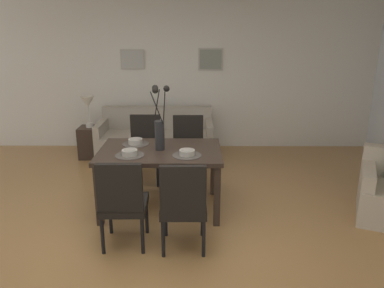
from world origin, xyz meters
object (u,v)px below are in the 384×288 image
dining_table (160,157)px  dining_chair_far_right (188,146)px  centerpiece_vase (160,126)px  table_lamp (88,105)px  bowl_near_right (135,141)px  side_table (91,142)px  bowl_far_left (187,152)px  sofa (156,141)px  dining_chair_near_left (123,200)px  dining_chair_near_right (145,145)px  bowl_near_left (130,152)px  framed_picture_left (132,59)px  dining_chair_far_left (183,202)px  framed_picture_center (211,59)px

dining_table → dining_chair_far_right: dining_chair_far_right is taller
centerpiece_vase → table_lamp: 2.29m
bowl_near_right → side_table: (-1.01, 1.65, -0.52)m
bowl_far_left → sofa: size_ratio=0.09×
dining_table → dining_chair_near_left: dining_chair_near_left is taller
bowl_far_left → dining_chair_near_right: bearing=118.7°
dining_chair_near_right → bowl_near_left: dining_chair_near_right is taller
bowl_far_left → framed_picture_left: framed_picture_left is taller
framed_picture_left → bowl_far_left: bearing=-69.8°
dining_chair_far_right → framed_picture_left: size_ratio=2.28×
dining_chair_near_left → dining_chair_near_right: 1.75m
side_table → dining_chair_near_left: bearing=-69.1°
dining_table → bowl_near_right: 0.40m
centerpiece_vase → bowl_near_right: (-0.32, 0.21, -0.24)m
bowl_near_right → bowl_near_left: bearing=-90.0°
dining_chair_near_left → bowl_near_right: 1.10m
bowl_near_left → dining_chair_near_right: bearing=88.8°
dining_chair_near_right → side_table: (-1.04, 0.97, -0.25)m
bowl_far_left → dining_chair_near_left: bearing=-133.3°
dining_chair_near_left → side_table: bearing=110.9°
centerpiece_vase → bowl_near_right: bearing=146.5°
dining_chair_far_right → bowl_near_right: 0.95m
dining_chair_far_left → framed_picture_center: (0.38, 3.37, 1.06)m
dining_chair_far_right → bowl_far_left: bearing=-89.7°
side_table → dining_chair_far_left: bearing=-59.6°
dining_chair_near_right → framed_picture_left: bearing=103.6°
dining_chair_near_right → dining_chair_far_left: size_ratio=1.00×
dining_chair_near_left → sofa: size_ratio=0.50×
side_table → framed_picture_left: framed_picture_left is taller
centerpiece_vase → framed_picture_center: size_ratio=1.73×
sofa → side_table: 1.09m
dining_chair_near_right → framed_picture_left: framed_picture_left is taller
framed_picture_center → dining_chair_near_left: bearing=-106.2°
dining_chair_near_left → table_lamp: (-1.04, 2.71, 0.38)m
dining_chair_far_left → bowl_near_right: 1.29m
dining_chair_near_right → bowl_near_left: 1.14m
dining_chair_far_right → side_table: 1.93m
dining_chair_near_right → bowl_near_left: size_ratio=5.41×
dining_chair_far_left → sofa: dining_chair_far_left is taller
dining_chair_near_left → framed_picture_center: bearing=73.8°
dining_table → dining_chair_near_right: (-0.29, 0.90, -0.14)m
bowl_near_left → bowl_far_left: 0.63m
dining_chair_far_left → framed_picture_left: bearing=106.0°
bowl_near_left → table_lamp: (-1.01, 2.07, 0.11)m
bowl_near_right → dining_chair_far_left: bearing=-61.3°
dining_chair_far_right → side_table: dining_chair_far_right is taller
dining_chair_near_right → dining_chair_near_left: bearing=-89.9°
dining_chair_far_left → sofa: size_ratio=0.50×
dining_chair_near_right → dining_chair_far_right: bearing=-2.7°
dining_chair_near_left → framed_picture_center: 3.62m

